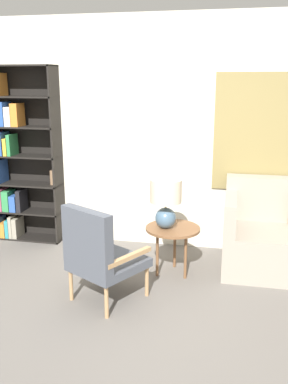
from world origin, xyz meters
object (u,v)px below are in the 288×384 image
Objects in this scene: bookshelf at (11,157)px; side_table at (173,232)px; armchair at (98,252)px; table_lamp at (166,199)px.

side_table is (2.13, -0.65, -0.59)m from bookshelf.
armchair is 0.93m from side_table.
armchair is at bearing -41.59° from bookshelf.
table_lamp reaches higher than armchair.
bookshelf is 2.17m from table_lamp.
table_lamp reaches higher than side_table.
bookshelf is 4.21× the size of table_lamp.
table_lamp is (-0.07, -0.03, 0.36)m from side_table.
bookshelf is at bearing 161.81° from table_lamp.
side_table is 1.10× the size of table_lamp.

